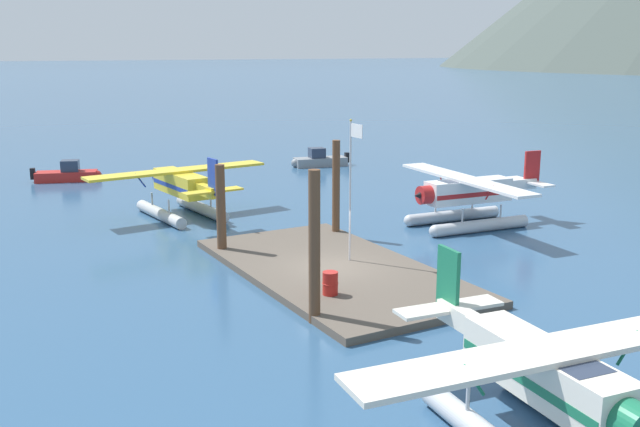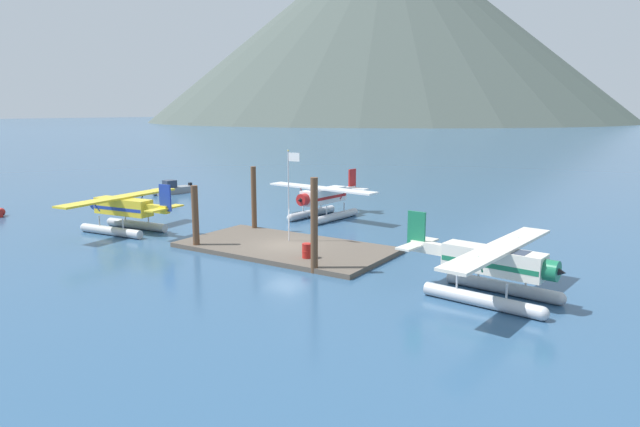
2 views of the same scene
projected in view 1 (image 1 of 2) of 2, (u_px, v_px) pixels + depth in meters
The scene contains 12 objects.
ground_plane at pixel (334, 273), 30.42m from camera, with size 1200.00×1200.00×0.00m, color #2D5175.
dock_platform at pixel (334, 270), 30.39m from camera, with size 13.78×7.14×0.30m, color brown.
piling_near_left at pixel (221, 210), 32.77m from camera, with size 0.43×0.43×4.20m, color brown.
piling_near_right at pixel (314, 248), 24.38m from camera, with size 0.41×0.41×5.37m, color brown.
piling_far_left at pixel (336, 189), 35.82m from camera, with size 0.39×0.39×4.90m, color brown.
flagpole at pixel (352, 174), 30.35m from camera, with size 0.95×0.10×6.12m.
fuel_drum at pixel (330, 283), 26.82m from camera, with size 0.62×0.62×0.88m.
seaplane_yellow_port_aft at pixel (180, 189), 40.37m from camera, with size 7.96×10.49×3.84m.
seaplane_cream_stbd_aft at pixel (545, 386), 16.78m from camera, with size 7.95×10.49×3.84m.
seaplane_white_bow_left at pixel (468, 198), 38.12m from camera, with size 10.49×7.96×3.84m.
boat_grey_open_west at pixel (319, 160), 58.20m from camera, with size 2.28×4.84×1.50m.
boat_red_open_sw at pixel (68, 174), 51.68m from camera, with size 2.73×4.72×1.50m.
Camera 1 is at (25.10, -14.70, 9.26)m, focal length 40.39 mm.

